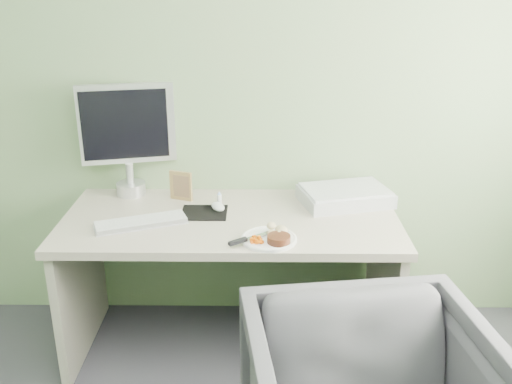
{
  "coord_description": "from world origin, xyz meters",
  "views": [
    {
      "loc": [
        0.15,
        -0.87,
        1.82
      ],
      "look_at": [
        0.12,
        1.5,
        0.91
      ],
      "focal_mm": 40.0,
      "sensor_mm": 36.0,
      "label": 1
    }
  ],
  "objects_px": {
    "desk": "(231,251)",
    "scanner": "(345,196)",
    "plate": "(269,239)",
    "monitor": "(127,133)"
  },
  "relations": [
    {
      "from": "scanner",
      "to": "monitor",
      "type": "bearing_deg",
      "value": 158.87
    },
    {
      "from": "plate",
      "to": "monitor",
      "type": "xyz_separation_m",
      "value": [
        -0.72,
        0.57,
        0.32
      ]
    },
    {
      "from": "desk",
      "to": "scanner",
      "type": "height_order",
      "value": "scanner"
    },
    {
      "from": "scanner",
      "to": "monitor",
      "type": "distance_m",
      "value": 1.15
    },
    {
      "from": "scanner",
      "to": "monitor",
      "type": "relative_size",
      "value": 0.75
    },
    {
      "from": "desk",
      "to": "plate",
      "type": "distance_m",
      "value": 0.36
    },
    {
      "from": "monitor",
      "to": "desk",
      "type": "bearing_deg",
      "value": -43.51
    },
    {
      "from": "scanner",
      "to": "desk",
      "type": "bearing_deg",
      "value": -176.24
    },
    {
      "from": "desk",
      "to": "monitor",
      "type": "bearing_deg",
      "value": 149.57
    },
    {
      "from": "plate",
      "to": "desk",
      "type": "bearing_deg",
      "value": 125.58
    }
  ]
}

